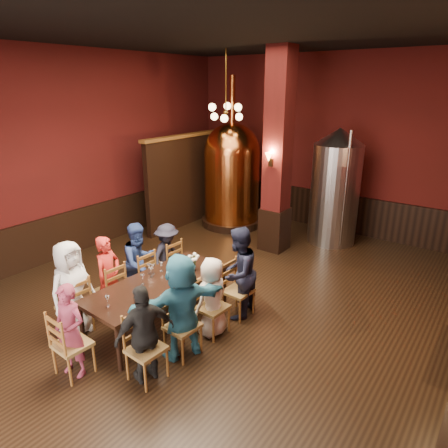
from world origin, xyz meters
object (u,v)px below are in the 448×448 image
Objects in this scene: steel_vessel at (335,187)px; rose_vase at (193,259)px; person_2 at (140,262)px; person_1 at (109,277)px; copper_kettle at (232,174)px; person_0 at (72,288)px; dining_table at (158,285)px.

steel_vessel reaches higher than rose_vase.
person_2 is 5.11m from steel_vessel.
steel_vessel is at bearing -30.02° from person_1.
copper_kettle is at bearing -0.92° from person_1.
person_0 is 0.67m from person_1.
person_0 reaches higher than rose_vase.
person_2 is at bearing -7.27° from person_0.
person_1 is 4.53× the size of rose_vase.
person_2 is 4.54m from copper_kettle.
person_0 is (-0.89, -0.96, 0.08)m from dining_table.
person_0 is at bearing -105.82° from steel_vessel.
rose_vase is at bearing -70.32° from person_2.
person_2 reaches higher than dining_table.
copper_kettle is (-1.91, 4.73, 0.75)m from dining_table.
steel_vessel reaches higher than person_0.
dining_table is 0.88× the size of steel_vessel.
copper_kettle reaches higher than person_2.
dining_table is at bearing -109.89° from person_2.
copper_kettle is at bearing 5.39° from person_0.
rose_vase is (1.01, 0.29, 0.22)m from person_2.
copper_kettle is 2.78m from steel_vessel.
dining_table is 5.27m from steel_vessel.
steel_vessel is (1.70, 5.44, 0.69)m from person_1.
person_2 is 4.69× the size of rose_vase.
person_2 is (0.06, 1.33, -0.04)m from person_0.
person_1 is 0.66m from person_2.
rose_vase is (1.04, 0.95, 0.25)m from person_1.
dining_table is at bearing -84.01° from person_1.
person_0 is at bearing -130.36° from dining_table.
rose_vase is (2.09, -4.07, -0.48)m from copper_kettle.
dining_table is 1.73× the size of person_1.
rose_vase is at bearing -38.33° from person_0.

